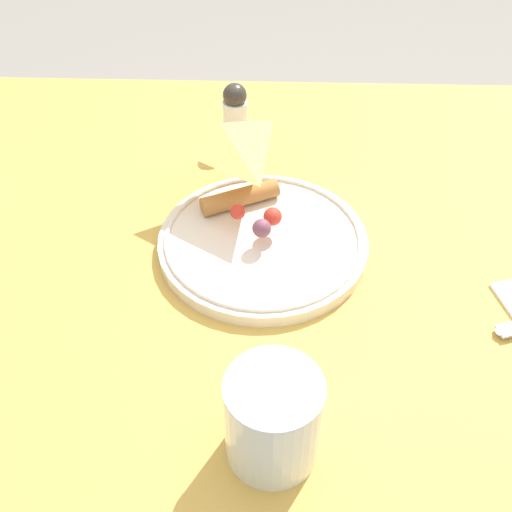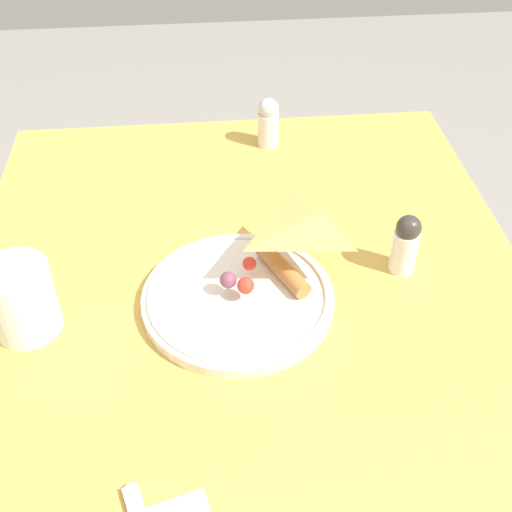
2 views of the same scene
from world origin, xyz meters
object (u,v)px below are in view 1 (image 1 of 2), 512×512
Objects in this scene: plate_pizza at (262,238)px; pepper_shaker at (235,113)px; milk_glass at (273,420)px; dining_table at (368,293)px.

pepper_shaker reaches higher than plate_pizza.
plate_pizza is at bearing 100.95° from pepper_shaker.
pepper_shaker is (0.06, -0.51, -0.00)m from milk_glass.
pepper_shaker is (0.19, -0.22, 0.14)m from dining_table.
milk_glass is (0.13, 0.29, 0.14)m from dining_table.
milk_glass is 0.51m from pepper_shaker.
plate_pizza is at bearing -86.43° from milk_glass.
milk_glass is at bearing 93.57° from plate_pizza.
pepper_shaker is at bearing -49.00° from dining_table.
dining_table is at bearing -113.65° from milk_glass.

